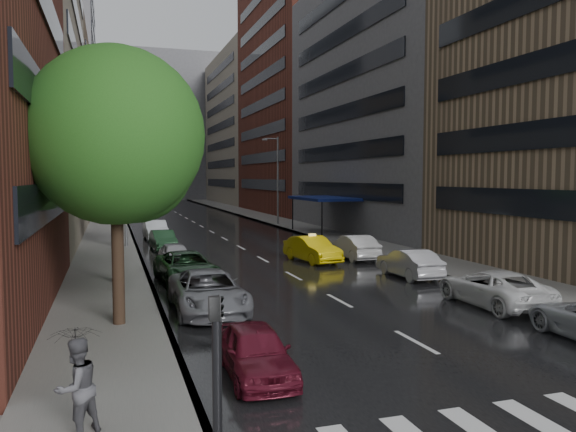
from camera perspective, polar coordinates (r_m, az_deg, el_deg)
name	(u,v)px	position (r m, az deg, el deg)	size (l,w,h in m)	color
ground	(503,389)	(14.83, 21.02, -16.11)	(220.00, 220.00, 0.00)	gray
road	(196,223)	(61.67, -9.34, -0.73)	(14.00, 140.00, 0.01)	black
sidewalk_left	(109,225)	(61.03, -17.73, -0.85)	(4.00, 140.00, 0.15)	gray
sidewalk_right	(275,221)	(63.57, -1.29, -0.48)	(4.00, 140.00, 0.15)	gray
buildings_left	(50,80)	(70.75, -22.99, 12.59)	(8.00, 108.00, 38.00)	maroon
buildings_right	(306,97)	(72.29, 1.83, 11.95)	(8.05, 109.10, 36.00)	#937A5B
building_far	(150,127)	(129.59, -13.81, 8.74)	(40.00, 14.00, 32.00)	slate
tree_near	(115,136)	(19.29, -17.14, 7.75)	(5.83, 5.83, 9.28)	#382619
tree_mid	(114,158)	(27.00, -17.26, 5.62)	(5.39, 5.39, 8.60)	#382619
tree_far	(113,177)	(41.33, -17.37, 3.82)	(4.62, 4.62, 7.37)	#382619
taxi	(312,249)	(33.27, 2.47, -3.38)	(1.61, 4.62, 1.52)	yellow
parked_cars_left	(182,262)	(28.95, -10.70, -4.62)	(2.90, 36.76, 1.55)	maroon
parked_cars_right	(455,277)	(25.53, 16.59, -5.92)	(2.45, 22.89, 1.50)	#ABAEB5
ped_black_umbrella	(76,373)	(11.59, -20.73, -14.65)	(1.16, 1.14, 2.09)	#4D4C51
traffic_light	(217,406)	(7.30, -7.19, -18.64)	(0.18, 0.15, 3.45)	black
street_lamp_left	(126,179)	(40.84, -16.12, 3.64)	(1.74, 0.22, 9.00)	gray
street_lamp_right	(277,178)	(58.22, -1.12, 3.86)	(1.74, 0.22, 9.00)	gray
awning	(323,199)	(49.19, 3.60, 1.78)	(4.00, 8.00, 3.12)	navy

